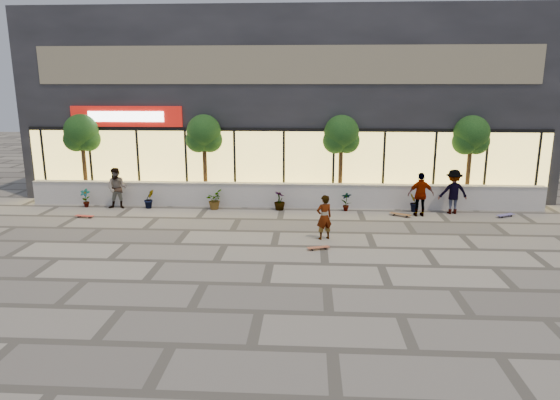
# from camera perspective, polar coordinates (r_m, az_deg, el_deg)

# --- Properties ---
(ground) EXTENTS (80.00, 80.00, 0.00)m
(ground) POSITION_cam_1_polar(r_m,az_deg,el_deg) (14.96, -1.14, -7.22)
(ground) COLOR #9C9687
(ground) RESTS_ON ground
(planter_wall) EXTENTS (22.00, 0.42, 1.04)m
(planter_wall) POSITION_cam_1_polar(r_m,az_deg,el_deg) (21.53, 0.30, 0.57)
(planter_wall) COLOR silver
(planter_wall) RESTS_ON ground
(retail_building) EXTENTS (24.00, 9.17, 8.50)m
(retail_building) POSITION_cam_1_polar(r_m,az_deg,el_deg) (26.51, 0.95, 11.05)
(retail_building) COLOR black
(retail_building) RESTS_ON ground
(shrub_a) EXTENTS (0.43, 0.29, 0.81)m
(shrub_a) POSITION_cam_1_polar(r_m,az_deg,el_deg) (23.09, -21.35, 0.22)
(shrub_a) COLOR #103312
(shrub_a) RESTS_ON ground
(shrub_b) EXTENTS (0.57, 0.57, 0.81)m
(shrub_b) POSITION_cam_1_polar(r_m,az_deg,el_deg) (22.07, -14.72, 0.13)
(shrub_b) COLOR #103312
(shrub_b) RESTS_ON ground
(shrub_c) EXTENTS (0.68, 0.77, 0.81)m
(shrub_c) POSITION_cam_1_polar(r_m,az_deg,el_deg) (21.37, -7.56, 0.03)
(shrub_c) COLOR #103312
(shrub_c) RESTS_ON ground
(shrub_d) EXTENTS (0.64, 0.64, 0.81)m
(shrub_d) POSITION_cam_1_polar(r_m,az_deg,el_deg) (21.02, -0.05, -0.07)
(shrub_d) COLOR #103312
(shrub_d) RESTS_ON ground
(shrub_e) EXTENTS (0.46, 0.35, 0.81)m
(shrub_e) POSITION_cam_1_polar(r_m,az_deg,el_deg) (21.05, 7.58, -0.17)
(shrub_e) COLOR #103312
(shrub_e) RESTS_ON ground
(shrub_f) EXTENTS (0.55, 0.57, 0.81)m
(shrub_f) POSITION_cam_1_polar(r_m,az_deg,el_deg) (21.44, 15.06, -0.26)
(shrub_f) COLOR #103312
(shrub_f) RESTS_ON ground
(tree_west) EXTENTS (1.60, 1.50, 3.92)m
(tree_west) POSITION_cam_1_polar(r_m,az_deg,el_deg) (24.03, -21.72, 6.91)
(tree_west) COLOR #452E18
(tree_west) RESTS_ON ground
(tree_midwest) EXTENTS (1.60, 1.50, 3.92)m
(tree_midwest) POSITION_cam_1_polar(r_m,az_deg,el_deg) (22.28, -8.69, 7.26)
(tree_midwest) COLOR #452E18
(tree_midwest) RESTS_ON ground
(tree_mideast) EXTENTS (1.60, 1.50, 3.92)m
(tree_mideast) POSITION_cam_1_polar(r_m,az_deg,el_deg) (21.84, 7.03, 7.20)
(tree_mideast) COLOR #452E18
(tree_mideast) RESTS_ON ground
(tree_east) EXTENTS (1.60, 1.50, 3.92)m
(tree_east) POSITION_cam_1_polar(r_m,az_deg,el_deg) (22.86, 21.01, 6.69)
(tree_east) COLOR #452E18
(tree_east) RESTS_ON ground
(skater_center) EXTENTS (0.67, 0.57, 1.55)m
(skater_center) POSITION_cam_1_polar(r_m,az_deg,el_deg) (17.06, 5.07, -1.97)
(skater_center) COLOR silver
(skater_center) RESTS_ON ground
(skater_left) EXTENTS (0.90, 0.72, 1.76)m
(skater_left) POSITION_cam_1_polar(r_m,az_deg,el_deg) (22.27, -18.11, 1.27)
(skater_left) COLOR #867857
(skater_left) RESTS_ON ground
(skater_right_near) EXTENTS (1.06, 0.49, 1.77)m
(skater_right_near) POSITION_cam_1_polar(r_m,az_deg,el_deg) (20.72, 15.79, 0.60)
(skater_right_near) COLOR silver
(skater_right_near) RESTS_ON ground
(skater_right_far) EXTENTS (1.23, 0.78, 1.82)m
(skater_right_far) POSITION_cam_1_polar(r_m,az_deg,el_deg) (21.56, 19.19, 0.91)
(skater_right_far) COLOR #96351B
(skater_right_far) RESTS_ON ground
(skateboard_center) EXTENTS (0.76, 0.41, 0.09)m
(skateboard_center) POSITION_cam_1_polar(r_m,az_deg,el_deg) (16.15, 4.41, -5.43)
(skateboard_center) COLOR #984B31
(skateboard_center) RESTS_ON ground
(skateboard_left) EXTENTS (0.77, 0.29, 0.09)m
(skateboard_left) POSITION_cam_1_polar(r_m,az_deg,el_deg) (21.35, -21.44, -1.70)
(skateboard_left) COLOR red
(skateboard_left) RESTS_ON ground
(skateboard_right_near) EXTENTS (0.86, 0.62, 0.10)m
(skateboard_right_near) POSITION_cam_1_polar(r_m,az_deg,el_deg) (20.66, 13.61, -1.59)
(skateboard_right_near) COLOR brown
(skateboard_right_near) RESTS_ON ground
(skateboard_right_far) EXTENTS (0.84, 0.58, 0.10)m
(skateboard_right_far) POSITION_cam_1_polar(r_m,az_deg,el_deg) (21.94, 24.36, -1.56)
(skateboard_right_far) COLOR #595399
(skateboard_right_far) RESTS_ON ground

